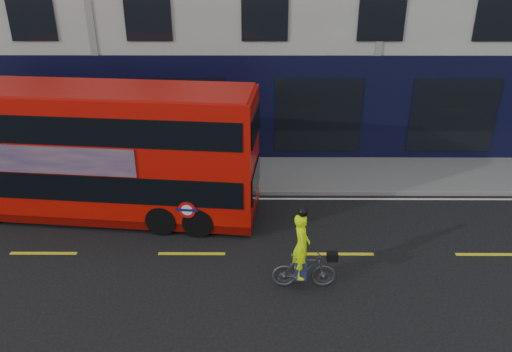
{
  "coord_description": "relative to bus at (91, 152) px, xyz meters",
  "views": [
    {
      "loc": [
        5.79,
        -9.77,
        7.56
      ],
      "look_at": [
        5.73,
        2.51,
        1.85
      ],
      "focal_mm": 35.0,
      "sensor_mm": 36.0,
      "label": 1
    }
  ],
  "objects": [
    {
      "name": "ground",
      "position": [
        -0.87,
        -3.77,
        -2.03
      ],
      "size": [
        120.0,
        120.0,
        0.0
      ],
      "primitive_type": "plane",
      "color": "black",
      "rests_on": "ground"
    },
    {
      "name": "pavement",
      "position": [
        -0.87,
        2.73,
        -1.97
      ],
      "size": [
        60.0,
        3.0,
        0.12
      ],
      "primitive_type": "cube",
      "color": "slate",
      "rests_on": "ground"
    },
    {
      "name": "kerb",
      "position": [
        -0.87,
        1.23,
        -1.97
      ],
      "size": [
        60.0,
        0.12,
        0.13
      ],
      "primitive_type": "cube",
      "color": "slate",
      "rests_on": "ground"
    },
    {
      "name": "road_edge_line",
      "position": [
        -0.87,
        0.93,
        -2.03
      ],
      "size": [
        58.0,
        0.1,
        0.01
      ],
      "primitive_type": "cube",
      "color": "silver",
      "rests_on": "ground"
    },
    {
      "name": "lane_dashes",
      "position": [
        -0.87,
        -2.27,
        -2.03
      ],
      "size": [
        58.0,
        0.12,
        0.01
      ],
      "primitive_type": null,
      "color": "yellow",
      "rests_on": "ground"
    },
    {
      "name": "bus",
      "position": [
        0.0,
        0.0,
        0.0
      ],
      "size": [
        10.0,
        3.19,
        3.96
      ],
      "rotation": [
        0.0,
        0.0,
        -0.1
      ],
      "color": "red",
      "rests_on": "ground"
    },
    {
      "name": "cyclist",
      "position": [
        5.99,
        -3.65,
        -1.29
      ],
      "size": [
        1.56,
        0.61,
        2.18
      ],
      "rotation": [
        0.0,
        0.0,
        0.0
      ],
      "color": "#46494B",
      "rests_on": "ground"
    }
  ]
}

